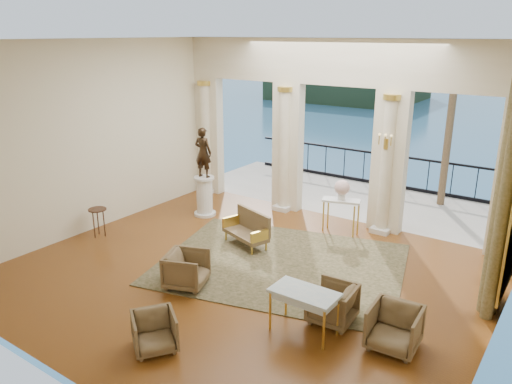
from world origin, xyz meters
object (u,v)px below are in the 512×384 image
Objects in this scene: pedestal at (205,197)px; settee at (249,229)px; armchair_c at (332,302)px; side_table at (98,213)px; game_table at (304,296)px; armchair_d at (187,268)px; console_table at (341,205)px; armchair_a at (154,330)px; statue at (203,152)px; armchair_b at (394,326)px.

settee is at bearing -23.72° from pedestal.
side_table is (-6.19, 0.16, 0.22)m from armchair_c.
game_table is (2.76, -2.31, 0.27)m from settee.
settee is (-2.99, 1.77, 0.03)m from armchair_c.
console_table is at bearing -37.72° from armchair_d.
console_table is (0.27, 5.85, 0.37)m from armchair_a.
statue reaches higher than side_table.
console_table reaches higher than armchair_b.
settee is at bearing 151.76° from armchair_b.
armchair_c is at bearing -1.46° from side_table.
console_table reaches higher than armchair_d.
console_table reaches higher than game_table.
armchair_b is 3.94m from armchair_d.
settee reaches higher than armchair_c.
side_table reaches higher than armchair_a.
side_table is (-3.38, 0.63, 0.21)m from armchair_d.
settee reaches higher than armchair_a.
armchair_c is 5.89m from statue.
armchair_d is 0.58× the size of settee.
console_table is at bearing 32.71° from armchair_a.
armchair_c is at bearing -12.15° from settee.
game_table reaches higher than armchair_c.
game_table is 1.57× the size of side_table.
armchair_d is at bearing 178.88° from game_table.
armchair_a is 2.38m from game_table.
settee reaches higher than armchair_d.
armchair_d is 4.11m from statue.
console_table is at bearing 36.92° from side_table.
settee is 1.89× the size of side_table.
armchair_c is 0.77× the size of console_table.
settee is at bearing 140.26° from game_table.
settee is 2.28m from pedestal.
armchair_d is at bearing 118.41° from statue.
game_table is at bearing -21.48° from settee.
pedestal reaches higher than game_table.
armchair_b reaches higher than game_table.
side_table is at bearing 174.42° from armchair_b.
pedestal is 1.19m from statue.
settee reaches higher than game_table.
armchair_c is (1.86, 2.24, 0.04)m from armchair_a.
pedestal is at bearing 176.85° from console_table.
side_table is at bearing -95.31° from armchair_c.
game_table is (-0.23, -0.54, 0.29)m from armchair_c.
console_table is 1.40× the size of side_table.
side_table is at bearing -161.11° from console_table.
armchair_b is at bearing -6.31° from settee.
pedestal reaches higher than settee.
armchair_c is 2.86m from armchair_d.
armchair_c is at bearing -101.46° from armchair_d.
pedestal reaches higher than side_table.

